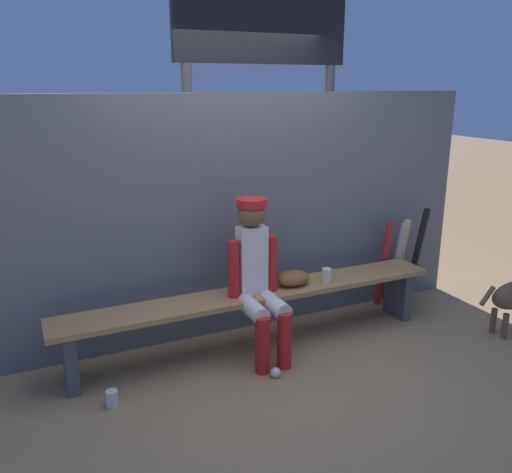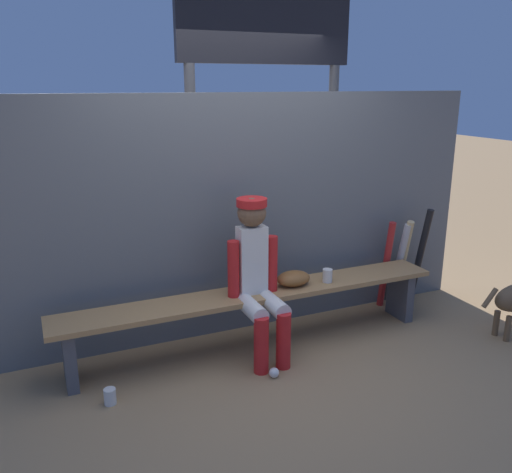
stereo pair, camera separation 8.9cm
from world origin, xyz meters
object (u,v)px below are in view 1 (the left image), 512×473
(dugout_bench, at_px, (256,302))
(player_seated, at_px, (258,273))
(baseball, at_px, (276,372))
(cup_on_bench, at_px, (327,275))
(baseball_glove, at_px, (293,278))
(bat_aluminum_black, at_px, (417,255))
(bat_aluminum_silver, at_px, (396,263))
(bat_wood_natural, at_px, (399,260))
(bat_aluminum_red, at_px, (383,264))
(scoreboard, at_px, (269,65))
(cup_on_ground, at_px, (112,398))

(dugout_bench, height_order, player_seated, player_seated)
(baseball, xyz_separation_m, cup_on_bench, (0.69, 0.44, 0.49))
(player_seated, bearing_deg, baseball_glove, 16.83)
(bat_aluminum_black, xyz_separation_m, baseball, (-1.85, -0.68, -0.43))
(player_seated, relative_size, bat_aluminum_black, 1.30)
(player_seated, height_order, cup_on_bench, player_seated)
(bat_aluminum_silver, bearing_deg, bat_wood_natural, 9.50)
(dugout_bench, xyz_separation_m, bat_wood_natural, (1.63, 0.25, 0.04))
(bat_aluminum_black, bearing_deg, bat_wood_natural, 161.61)
(baseball_glove, xyz_separation_m, bat_aluminum_red, (1.10, 0.24, -0.11))
(baseball, bearing_deg, scoreboard, 65.48)
(bat_aluminum_black, bearing_deg, cup_on_ground, -169.64)
(player_seated, relative_size, bat_aluminum_red, 1.45)
(cup_on_ground, height_order, cup_on_bench, cup_on_bench)
(bat_aluminum_silver, relative_size, scoreboard, 0.26)
(player_seated, distance_m, cup_on_ground, 1.35)
(cup_on_bench, bearing_deg, player_seated, -174.03)
(cup_on_ground, bearing_deg, bat_aluminum_silver, 11.97)
(cup_on_ground, bearing_deg, dugout_bench, 16.05)
(dugout_bench, distance_m, cup_on_bench, 0.64)
(baseball_glove, relative_size, bat_wood_natural, 0.33)
(player_seated, distance_m, bat_wood_natural, 1.72)
(bat_wood_natural, xyz_separation_m, cup_on_bench, (-1.00, -0.29, 0.11))
(player_seated, xyz_separation_m, cup_on_ground, (-1.17, -0.24, -0.61))
(dugout_bench, height_order, baseball_glove, baseball_glove)
(baseball_glove, relative_size, bat_aluminum_silver, 0.34)
(dugout_bench, relative_size, bat_aluminum_red, 3.72)
(player_seated, xyz_separation_m, bat_aluminum_red, (1.46, 0.35, -0.25))
(cup_on_bench, relative_size, scoreboard, 0.03)
(dugout_bench, bearing_deg, cup_on_bench, -3.82)
(dugout_bench, xyz_separation_m, bat_aluminum_silver, (1.58, 0.24, 0.03))
(bat_aluminum_black, distance_m, cup_on_bench, 1.19)
(bat_aluminum_red, xyz_separation_m, baseball, (-1.50, -0.72, -0.39))
(player_seated, height_order, bat_aluminum_silver, player_seated)
(bat_aluminum_silver, height_order, baseball, bat_aluminum_silver)
(baseball_glove, height_order, bat_aluminum_black, bat_aluminum_black)
(scoreboard, bearing_deg, bat_aluminum_silver, -50.07)
(baseball_glove, distance_m, bat_aluminum_black, 1.47)
(bat_wood_natural, bearing_deg, baseball_glove, -169.04)
(baseball, relative_size, cup_on_ground, 0.67)
(bat_aluminum_red, distance_m, bat_wood_natural, 0.20)
(player_seated, bearing_deg, bat_aluminum_silver, 12.36)
(player_seated, relative_size, baseball_glove, 4.38)
(bat_aluminum_red, height_order, scoreboard, scoreboard)
(dugout_bench, height_order, cup_on_ground, dugout_bench)
(baseball_glove, distance_m, cup_on_ground, 1.65)
(dugout_bench, relative_size, player_seated, 2.56)
(dugout_bench, distance_m, player_seated, 0.31)
(dugout_bench, relative_size, cup_on_bench, 28.53)
(dugout_bench, xyz_separation_m, cup_on_ground, (-1.21, -0.35, -0.33))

